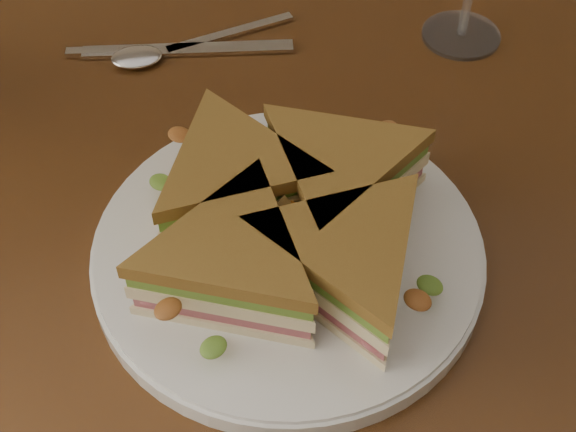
{
  "coord_description": "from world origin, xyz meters",
  "views": [
    {
      "loc": [
        -0.06,
        -0.46,
        1.23
      ],
      "look_at": [
        -0.0,
        -0.1,
        0.8
      ],
      "focal_mm": 50.0,
      "sensor_mm": 36.0,
      "label": 1
    }
  ],
  "objects_px": {
    "plate": "(288,253)",
    "spoon": "(160,52)",
    "sandwich_wedges": "(288,221)",
    "table": "(271,236)",
    "knife": "(173,51)"
  },
  "relations": [
    {
      "from": "plate",
      "to": "spoon",
      "type": "relative_size",
      "value": 1.61
    },
    {
      "from": "plate",
      "to": "sandwich_wedges",
      "type": "distance_m",
      "value": 0.04
    },
    {
      "from": "table",
      "to": "sandwich_wedges",
      "type": "bearing_deg",
      "value": -90.89
    },
    {
      "from": "spoon",
      "to": "knife",
      "type": "distance_m",
      "value": 0.01
    },
    {
      "from": "sandwich_wedges",
      "to": "spoon",
      "type": "xyz_separation_m",
      "value": [
        -0.08,
        0.26,
        -0.04
      ]
    },
    {
      "from": "sandwich_wedges",
      "to": "spoon",
      "type": "height_order",
      "value": "sandwich_wedges"
    },
    {
      "from": "table",
      "to": "spoon",
      "type": "height_order",
      "value": "spoon"
    },
    {
      "from": "sandwich_wedges",
      "to": "spoon",
      "type": "bearing_deg",
      "value": 106.88
    },
    {
      "from": "spoon",
      "to": "knife",
      "type": "height_order",
      "value": "spoon"
    },
    {
      "from": "plate",
      "to": "spoon",
      "type": "bearing_deg",
      "value": 106.88
    },
    {
      "from": "table",
      "to": "knife",
      "type": "height_order",
      "value": "knife"
    },
    {
      "from": "plate",
      "to": "sandwich_wedges",
      "type": "relative_size",
      "value": 0.99
    },
    {
      "from": "plate",
      "to": "sandwich_wedges",
      "type": "xyz_separation_m",
      "value": [
        -0.0,
        0.0,
        0.04
      ]
    },
    {
      "from": "table",
      "to": "sandwich_wedges",
      "type": "height_order",
      "value": "sandwich_wedges"
    },
    {
      "from": "spoon",
      "to": "knife",
      "type": "bearing_deg",
      "value": -3.08
    }
  ]
}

